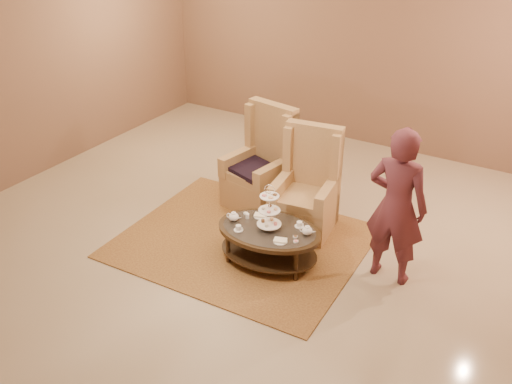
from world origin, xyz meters
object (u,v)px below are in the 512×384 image
Objects in this scene: tea_table at (269,235)px; armchair_right at (307,195)px; person at (397,207)px; armchair_left at (262,172)px.

armchair_right is at bearing 82.54° from tea_table.
tea_table is 1.51m from person.
tea_table is at bearing -45.97° from armchair_left.
person reaches higher than tea_table.
armchair_left is 1.04× the size of armchair_right.
armchair_right is (0.82, -0.25, -0.02)m from armchair_left.
person is at bearing -8.81° from armchair_left.
armchair_right is at bearing -18.88° from person.
person reaches higher than armchair_right.
armchair_right reaches higher than tea_table.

